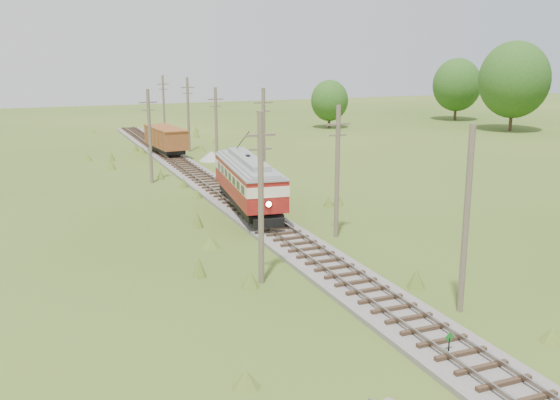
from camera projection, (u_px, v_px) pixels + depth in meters
name	position (u px, v px, depth m)	size (l,w,h in m)	color
ground	(477.00, 373.00, 23.58)	(260.00, 260.00, 0.00)	#305118
railbed_main	(217.00, 190.00, 54.13)	(3.60, 96.00, 0.57)	#605B54
switch_marker	(449.00, 342.00, 24.71)	(0.45, 0.06, 1.08)	black
streetcar	(248.00, 179.00, 46.23)	(4.43, 12.65, 5.73)	black
gondola	(166.00, 138.00, 72.05)	(3.49, 8.67, 2.81)	black
gravel_pile	(213.00, 156.00, 69.49)	(2.93, 3.10, 1.06)	gray
utility_pole_r_1	(466.00, 221.00, 28.21)	(0.30, 0.30, 8.80)	brown
utility_pole_r_2	(337.00, 171.00, 39.97)	(1.60, 0.30, 8.60)	brown
utility_pole_r_3	(264.00, 141.00, 51.58)	(1.60, 0.30, 9.00)	brown
utility_pole_r_4	(216.00, 128.00, 63.27)	(1.60, 0.30, 8.40)	brown
utility_pole_r_5	(188.00, 114.00, 75.06)	(1.60, 0.30, 8.90)	brown
utility_pole_r_6	(164.00, 106.00, 86.70)	(1.60, 0.30, 8.70)	brown
utility_pole_l_a	(261.00, 197.00, 31.75)	(1.60, 0.30, 9.00)	brown
utility_pole_l_b	(150.00, 135.00, 56.88)	(1.60, 0.30, 8.60)	brown
tree_right_4	(514.00, 80.00, 93.95)	(10.50, 10.50, 13.53)	#38281C
tree_right_5	(457.00, 85.00, 109.44)	(8.40, 8.40, 10.82)	#38281C
tree_mid_b	(329.00, 101.00, 98.45)	(5.88, 5.88, 7.57)	#38281C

